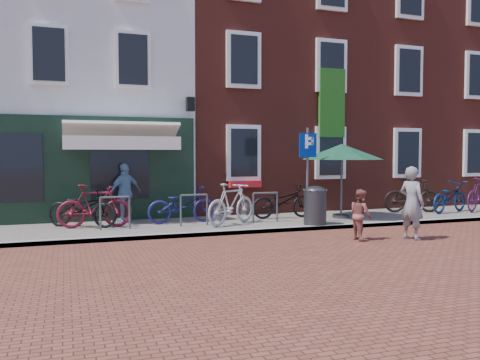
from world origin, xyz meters
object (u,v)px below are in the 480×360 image
object	(u,v)px
bicycle_4	(283,201)
bicycle_3	(231,204)
litter_bin	(315,203)
bicycle_7	(480,194)
woman	(412,203)
bicycle_0	(82,208)
cafe_person	(125,192)
boy	(361,215)
parking_sign	(308,160)
bicycle_2	(182,205)
bicycle_5	(412,195)
bicycle_6	(449,197)
parasol	(342,149)
bicycle_1	(94,206)

from	to	relation	value
bicycle_4	bicycle_3	bearing A→B (deg)	112.09
litter_bin	bicycle_7	xyz separation A→B (m)	(6.56, 1.02, -0.01)
woman	bicycle_0	xyz separation A→B (m)	(-7.09, 3.79, -0.24)
cafe_person	bicycle_3	world-z (taller)	cafe_person
boy	bicycle_4	xyz separation A→B (m)	(-0.40, 3.42, 0.01)
parking_sign	bicycle_2	xyz separation A→B (m)	(-3.23, 1.03, -1.20)
bicycle_5	bicycle_7	bearing A→B (deg)	-83.42
bicycle_3	parking_sign	bearing A→B (deg)	-130.40
bicycle_6	boy	bearing A→B (deg)	100.58
parking_sign	bicycle_3	xyz separation A→B (m)	(-2.07, 0.32, -1.15)
litter_bin	bicycle_3	size ratio (longest dim) A/B	0.60
parking_sign	bicycle_2	size ratio (longest dim) A/B	1.36
parasol	bicycle_0	xyz separation A→B (m)	(-7.20, 0.53, -1.51)
bicycle_0	bicycle_7	world-z (taller)	bicycle_7
parking_sign	cafe_person	bearing A→B (deg)	158.94
cafe_person	bicycle_4	distance (m)	4.47
boy	bicycle_4	size ratio (longest dim) A/B	0.62
litter_bin	parking_sign	distance (m)	1.22
woman	parasol	bearing A→B (deg)	-17.81
bicycle_3	bicycle_6	size ratio (longest dim) A/B	0.97
bicycle_2	bicycle_4	world-z (taller)	same
litter_bin	bicycle_5	world-z (taller)	bicycle_5
bicycle_1	bicycle_3	xyz separation A→B (m)	(3.44, -0.60, 0.00)
boy	bicycle_2	size ratio (longest dim) A/B	0.62
parking_sign	bicycle_6	bearing A→B (deg)	6.59
parasol	bicycle_2	bearing A→B (deg)	174.56
litter_bin	bicycle_5	xyz separation A→B (m)	(4.21, 1.41, -0.01)
parasol	bicycle_6	distance (m)	4.24
parking_sign	woman	xyz separation A→B (m)	(1.29, -2.68, -0.96)
bicycle_3	bicycle_7	xyz separation A→B (m)	(8.63, 0.26, 0.00)
bicycle_7	bicycle_6	bearing A→B (deg)	65.98
parking_sign	bicycle_5	xyz separation A→B (m)	(4.21, 0.97, -1.15)
parasol	cafe_person	xyz separation A→B (m)	(-6.04, 1.20, -1.20)
bicycle_3	bicycle_6	bearing A→B (deg)	-119.22
bicycle_2	bicycle_3	xyz separation A→B (m)	(1.17, -0.70, 0.05)
bicycle_0	bicycle_7	xyz separation A→B (m)	(12.36, -0.53, 0.05)
bicycle_3	bicycle_7	bearing A→B (deg)	-119.79
bicycle_1	bicycle_6	distance (m)	10.87
bicycle_3	bicycle_4	bearing A→B (deg)	-99.11
bicycle_4	bicycle_5	size ratio (longest dim) A/B	1.03
bicycle_7	parasol	bearing A→B (deg)	67.76
litter_bin	boy	distance (m)	1.91
bicycle_3	bicycle_5	distance (m)	6.31
boy	bicycle_0	world-z (taller)	boy
bicycle_7	woman	bearing A→B (deg)	99.56
cafe_person	bicycle_7	size ratio (longest dim) A/B	0.88
litter_bin	bicycle_4	bearing A→B (deg)	99.14
parasol	bicycle_3	bearing A→B (deg)	-175.68
bicycle_1	cafe_person	bearing A→B (deg)	-39.82
woman	bicycle_6	distance (m)	5.24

